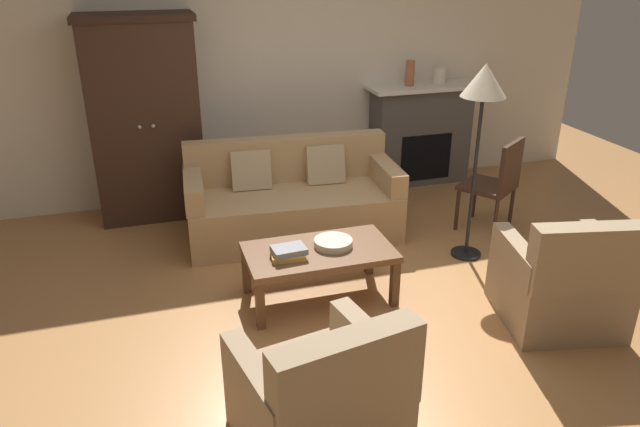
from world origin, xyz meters
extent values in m
plane|color=#B27A47|center=(0.00, 0.00, 0.00)|extent=(9.60, 9.60, 0.00)
cube|color=silver|center=(0.00, 2.55, 1.40)|extent=(7.20, 0.10, 2.80)
cube|color=#4C4947|center=(1.55, 2.30, 0.54)|extent=(1.10, 0.36, 1.08)
cube|color=black|center=(1.55, 2.12, 0.34)|extent=(0.60, 0.01, 0.52)
cube|color=white|center=(1.55, 2.28, 1.10)|extent=(1.26, 0.48, 0.04)
cube|color=#382319|center=(-1.40, 2.22, 0.94)|extent=(1.00, 0.52, 1.89)
cube|color=#2F1E15|center=(-1.40, 2.22, 1.92)|extent=(1.06, 0.55, 0.06)
sphere|color=#ADAFB5|center=(-1.46, 1.95, 0.98)|extent=(0.04, 0.04, 0.04)
sphere|color=#ADAFB5|center=(-1.34, 1.95, 0.98)|extent=(0.04, 0.04, 0.04)
cube|color=tan|center=(-0.20, 1.30, 0.22)|extent=(1.96, 0.98, 0.44)
cube|color=tan|center=(-0.17, 1.64, 0.65)|extent=(1.91, 0.32, 0.42)
cube|color=tan|center=(-1.07, 1.37, 0.55)|extent=(0.22, 0.81, 0.22)
cube|color=tan|center=(0.68, 1.23, 0.55)|extent=(0.22, 0.81, 0.22)
cube|color=tan|center=(-0.53, 1.53, 0.61)|extent=(0.37, 0.21, 0.37)
cube|color=tan|center=(0.17, 1.47, 0.61)|extent=(0.37, 0.21, 0.37)
cube|color=brown|center=(-0.29, 0.17, 0.39)|extent=(1.10, 0.60, 0.05)
cube|color=brown|center=(-0.80, -0.09, 0.18)|extent=(0.06, 0.06, 0.37)
cube|color=brown|center=(0.22, -0.09, 0.18)|extent=(0.06, 0.06, 0.37)
cube|color=brown|center=(-0.80, 0.43, 0.18)|extent=(0.06, 0.06, 0.37)
cube|color=brown|center=(0.22, 0.43, 0.18)|extent=(0.06, 0.06, 0.37)
cylinder|color=beige|center=(-0.17, 0.20, 0.45)|extent=(0.29, 0.29, 0.05)
cube|color=gold|center=(-0.54, 0.11, 0.44)|extent=(0.26, 0.19, 0.04)
cube|color=gray|center=(-0.53, 0.11, 0.48)|extent=(0.25, 0.19, 0.04)
cylinder|color=#A86042|center=(1.37, 2.28, 1.25)|extent=(0.10, 0.10, 0.27)
cylinder|color=beige|center=(1.73, 2.28, 1.21)|extent=(0.13, 0.13, 0.18)
cube|color=#997F60|center=(-0.74, -1.24, 0.21)|extent=(0.89, 0.89, 0.42)
cube|color=#997F60|center=(-0.68, -1.54, 0.65)|extent=(0.78, 0.30, 0.46)
cube|color=#997F60|center=(-0.41, -1.17, 0.52)|extent=(0.25, 0.71, 0.20)
cube|color=#997F60|center=(-1.06, -1.30, 0.52)|extent=(0.25, 0.71, 0.20)
cube|color=#997F60|center=(1.26, -0.58, 0.21)|extent=(0.90, 0.90, 0.42)
cube|color=#997F60|center=(1.19, -0.89, 0.65)|extent=(0.78, 0.32, 0.46)
cube|color=#997F60|center=(1.58, -0.65, 0.52)|extent=(0.27, 0.71, 0.20)
cube|color=#997F60|center=(0.94, -0.51, 0.52)|extent=(0.27, 0.71, 0.20)
cube|color=#382319|center=(1.59, 0.93, 0.43)|extent=(0.61, 0.61, 0.04)
cylinder|color=#382319|center=(1.64, 1.19, 0.21)|extent=(0.04, 0.04, 0.41)
cylinder|color=#382319|center=(1.32, 0.98, 0.21)|extent=(0.04, 0.04, 0.41)
cylinder|color=#382319|center=(1.85, 0.88, 0.21)|extent=(0.04, 0.04, 0.41)
cylinder|color=#382319|center=(1.54, 0.66, 0.21)|extent=(0.04, 0.04, 0.41)
cube|color=#382319|center=(1.70, 0.77, 0.68)|extent=(0.38, 0.29, 0.45)
cylinder|color=black|center=(1.16, 0.48, 0.01)|extent=(0.26, 0.26, 0.02)
cylinder|color=black|center=(1.16, 0.48, 0.71)|extent=(0.03, 0.03, 1.42)
cone|color=beige|center=(1.16, 0.48, 1.53)|extent=(0.36, 0.36, 0.26)
camera|label=1|loc=(-1.45, -3.64, 2.46)|focal=33.77mm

